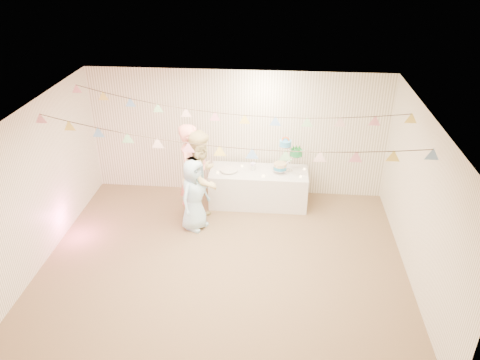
# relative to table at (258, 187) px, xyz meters

# --- Properties ---
(floor) EXTENTS (6.00, 6.00, 0.00)m
(floor) POSITION_rel_table_xyz_m (-0.47, -1.99, -0.36)
(floor) COLOR brown
(floor) RESTS_ON ground
(ceiling) EXTENTS (6.00, 6.00, 0.00)m
(ceiling) POSITION_rel_table_xyz_m (-0.47, -1.99, 2.24)
(ceiling) COLOR white
(ceiling) RESTS_ON ground
(back_wall) EXTENTS (6.00, 6.00, 0.00)m
(back_wall) POSITION_rel_table_xyz_m (-0.47, 0.51, 0.94)
(back_wall) COLOR white
(back_wall) RESTS_ON ground
(front_wall) EXTENTS (6.00, 6.00, 0.00)m
(front_wall) POSITION_rel_table_xyz_m (-0.47, -4.49, 0.94)
(front_wall) COLOR white
(front_wall) RESTS_ON ground
(left_wall) EXTENTS (5.00, 5.00, 0.00)m
(left_wall) POSITION_rel_table_xyz_m (-3.47, -1.99, 0.94)
(left_wall) COLOR white
(left_wall) RESTS_ON ground
(right_wall) EXTENTS (5.00, 5.00, 0.00)m
(right_wall) POSITION_rel_table_xyz_m (2.53, -1.99, 0.94)
(right_wall) COLOR white
(right_wall) RESTS_ON ground
(table) EXTENTS (1.93, 0.77, 0.72)m
(table) POSITION_rel_table_xyz_m (0.00, 0.00, 0.00)
(table) COLOR silver
(table) RESTS_ON floor
(cake_stand) EXTENTS (0.62, 0.36, 0.69)m
(cake_stand) POSITION_rel_table_xyz_m (0.55, 0.05, 0.73)
(cake_stand) COLOR silver
(cake_stand) RESTS_ON table
(cake_bottom) EXTENTS (0.31, 0.31, 0.15)m
(cake_bottom) POSITION_rel_table_xyz_m (0.40, -0.01, 0.47)
(cake_bottom) COLOR teal
(cake_bottom) RESTS_ON cake_stand
(cake_middle) EXTENTS (0.27, 0.27, 0.22)m
(cake_middle) POSITION_rel_table_xyz_m (0.73, 0.14, 0.74)
(cake_middle) COLOR #1B7B3B
(cake_middle) RESTS_ON cake_stand
(cake_top_tier) EXTENTS (0.25, 0.25, 0.19)m
(cake_top_tier) POSITION_rel_table_xyz_m (0.49, 0.02, 1.01)
(cake_top_tier) COLOR #45A4D9
(cake_top_tier) RESTS_ON cake_stand
(platter) EXTENTS (0.35, 0.35, 0.02)m
(platter) POSITION_rel_table_xyz_m (-0.59, -0.05, 0.40)
(platter) COLOR white
(platter) RESTS_ON table
(posy) EXTENTS (0.14, 0.14, 0.17)m
(posy) POSITION_rel_table_xyz_m (-0.12, 0.05, 0.47)
(posy) COLOR white
(posy) RESTS_ON table
(person_adult_a) EXTENTS (0.63, 0.80, 1.92)m
(person_adult_a) POSITION_rel_table_xyz_m (-1.19, -0.65, 0.60)
(person_adult_a) COLOR #FA9182
(person_adult_a) RESTS_ON floor
(person_adult_b) EXTENTS (0.90, 1.04, 1.84)m
(person_adult_b) POSITION_rel_table_xyz_m (-1.02, -0.74, 0.56)
(person_adult_b) COLOR #D8C585
(person_adult_b) RESTS_ON floor
(person_child) EXTENTS (0.70, 0.80, 1.39)m
(person_child) POSITION_rel_table_xyz_m (-1.12, -0.98, 0.33)
(person_child) COLOR #ADDDF5
(person_child) RESTS_ON floor
(bunting_back) EXTENTS (5.60, 1.10, 0.40)m
(bunting_back) POSITION_rel_table_xyz_m (-0.47, -0.89, 1.99)
(bunting_back) COLOR pink
(bunting_back) RESTS_ON ceiling
(bunting_front) EXTENTS (5.60, 0.90, 0.36)m
(bunting_front) POSITION_rel_table_xyz_m (-0.47, -2.19, 1.96)
(bunting_front) COLOR #72A5E5
(bunting_front) RESTS_ON ceiling
(tealight_0) EXTENTS (0.04, 0.04, 0.03)m
(tealight_0) POSITION_rel_table_xyz_m (-0.80, -0.15, 0.38)
(tealight_0) COLOR #FFD88C
(tealight_0) RESTS_ON table
(tealight_1) EXTENTS (0.04, 0.04, 0.03)m
(tealight_1) POSITION_rel_table_xyz_m (-0.35, 0.18, 0.38)
(tealight_1) COLOR #FFD88C
(tealight_1) RESTS_ON table
(tealight_2) EXTENTS (0.04, 0.04, 0.03)m
(tealight_2) POSITION_rel_table_xyz_m (0.10, -0.22, 0.38)
(tealight_2) COLOR #FFD88C
(tealight_2) RESTS_ON table
(tealight_3) EXTENTS (0.04, 0.04, 0.03)m
(tealight_3) POSITION_rel_table_xyz_m (0.35, 0.22, 0.38)
(tealight_3) COLOR #FFD88C
(tealight_3) RESTS_ON table
(tealight_4) EXTENTS (0.04, 0.04, 0.03)m
(tealight_4) POSITION_rel_table_xyz_m (0.82, -0.18, 0.38)
(tealight_4) COLOR #FFD88C
(tealight_4) RESTS_ON table
(tealight_5) EXTENTS (0.04, 0.04, 0.03)m
(tealight_5) POSITION_rel_table_xyz_m (0.90, 0.15, 0.38)
(tealight_5) COLOR #FFD88C
(tealight_5) RESTS_ON table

